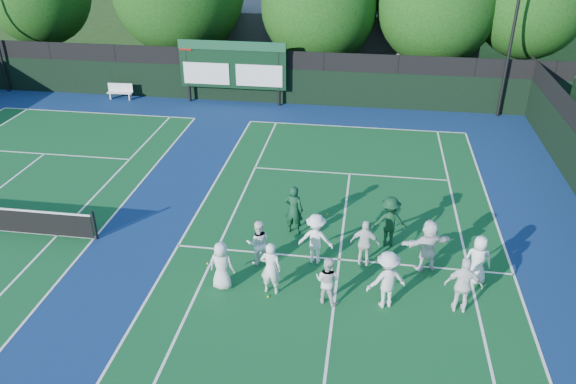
# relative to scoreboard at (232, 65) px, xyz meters

# --- Properties ---
(ground) EXTENTS (120.00, 120.00, 0.00)m
(ground) POSITION_rel_scoreboard_xyz_m (7.01, -15.59, -2.19)
(ground) COLOR #1C380F
(ground) RESTS_ON ground
(court_apron) EXTENTS (34.00, 32.00, 0.01)m
(court_apron) POSITION_rel_scoreboard_xyz_m (1.01, -14.59, -2.19)
(court_apron) COLOR navy
(court_apron) RESTS_ON ground
(near_court) EXTENTS (11.05, 23.85, 0.01)m
(near_court) POSITION_rel_scoreboard_xyz_m (7.01, -14.59, -2.18)
(near_court) COLOR #105023
(near_court) RESTS_ON ground
(back_fence) EXTENTS (34.00, 0.08, 3.00)m
(back_fence) POSITION_rel_scoreboard_xyz_m (1.01, 0.41, -0.83)
(back_fence) COLOR black
(back_fence) RESTS_ON ground
(scoreboard) EXTENTS (6.00, 0.21, 3.55)m
(scoreboard) POSITION_rel_scoreboard_xyz_m (0.00, 0.00, 0.00)
(scoreboard) COLOR black
(scoreboard) RESTS_ON ground
(clubhouse) EXTENTS (18.00, 6.00, 4.00)m
(clubhouse) POSITION_rel_scoreboard_xyz_m (5.01, 8.41, -0.19)
(clubhouse) COLOR #525256
(clubhouse) RESTS_ON ground
(bench) EXTENTS (1.46, 0.46, 0.92)m
(bench) POSITION_rel_scoreboard_xyz_m (-6.68, -0.22, -1.70)
(bench) COLOR white
(bench) RESTS_ON ground
(tree_c) EXTENTS (6.76, 6.76, 8.17)m
(tree_c) POSITION_rel_scoreboard_xyz_m (4.51, 3.99, 2.42)
(tree_c) COLOR black
(tree_c) RESTS_ON ground
(tree_d) EXTENTS (6.81, 6.81, 8.46)m
(tree_d) POSITION_rel_scoreboard_xyz_m (11.23, 3.99, 2.69)
(tree_d) COLOR black
(tree_d) RESTS_ON ground
(tree_e) EXTENTS (6.01, 6.01, 8.22)m
(tree_e) POSITION_rel_scoreboard_xyz_m (16.25, 3.99, 2.86)
(tree_e) COLOR black
(tree_e) RESTS_ON ground
(tennis_ball_0) EXTENTS (0.07, 0.07, 0.07)m
(tennis_ball_0) POSITION_rel_scoreboard_xyz_m (5.05, -16.85, -2.16)
(tennis_ball_0) COLOR #B1D318
(tennis_ball_0) RESTS_ON ground
(tennis_ball_3) EXTENTS (0.07, 0.07, 0.07)m
(tennis_ball_3) POSITION_rel_scoreboard_xyz_m (2.82, -15.48, -2.16)
(tennis_ball_3) COLOR #B1D318
(tennis_ball_3) RESTS_ON ground
(tennis_ball_4) EXTENTS (0.07, 0.07, 0.07)m
(tennis_ball_4) POSITION_rel_scoreboard_xyz_m (6.38, -11.76, -2.16)
(tennis_ball_4) COLOR #B1D318
(tennis_ball_4) RESTS_ON ground
(tennis_ball_5) EXTENTS (0.07, 0.07, 0.07)m
(tennis_ball_5) POSITION_rel_scoreboard_xyz_m (8.48, -16.21, -2.16)
(tennis_ball_5) COLOR #B1D318
(tennis_ball_5) RESTS_ON ground
(player_front_0) EXTENTS (0.81, 0.57, 1.57)m
(player_front_0) POSITION_rel_scoreboard_xyz_m (3.60, -16.54, -1.40)
(player_front_0) COLOR white
(player_front_0) RESTS_ON ground
(player_front_1) EXTENTS (0.66, 0.47, 1.73)m
(player_front_1) POSITION_rel_scoreboard_xyz_m (5.10, -16.56, -1.32)
(player_front_1) COLOR white
(player_front_1) RESTS_ON ground
(player_front_2) EXTENTS (0.89, 0.79, 1.52)m
(player_front_2) POSITION_rel_scoreboard_xyz_m (6.79, -16.75, -1.43)
(player_front_2) COLOR silver
(player_front_2) RESTS_ON ground
(player_front_3) EXTENTS (1.34, 1.06, 1.81)m
(player_front_3) POSITION_rel_scoreboard_xyz_m (8.47, -16.67, -1.28)
(player_front_3) COLOR silver
(player_front_3) RESTS_ON ground
(player_front_4) EXTENTS (1.06, 0.47, 1.78)m
(player_front_4) POSITION_rel_scoreboard_xyz_m (10.59, -16.59, -1.30)
(player_front_4) COLOR white
(player_front_4) RESTS_ON ground
(player_back_0) EXTENTS (0.89, 0.77, 1.56)m
(player_back_0) POSITION_rel_scoreboard_xyz_m (4.44, -15.15, -1.41)
(player_back_0) COLOR white
(player_back_0) RESTS_ON ground
(player_back_1) EXTENTS (1.17, 0.72, 1.74)m
(player_back_1) POSITION_rel_scoreboard_xyz_m (6.24, -14.79, -1.32)
(player_back_1) COLOR white
(player_back_1) RESTS_ON ground
(player_back_2) EXTENTS (0.98, 0.52, 1.60)m
(player_back_2) POSITION_rel_scoreboard_xyz_m (7.81, -14.71, -1.39)
(player_back_2) COLOR white
(player_back_2) RESTS_ON ground
(player_back_3) EXTENTS (1.72, 1.07, 1.77)m
(player_back_3) POSITION_rel_scoreboard_xyz_m (9.75, -14.68, -1.30)
(player_back_3) COLOR white
(player_back_3) RESTS_ON ground
(player_back_4) EXTENTS (0.85, 0.61, 1.63)m
(player_back_4) POSITION_rel_scoreboard_xyz_m (11.21, -15.14, -1.38)
(player_back_4) COLOR white
(player_back_4) RESTS_ON ground
(coach_left) EXTENTS (0.72, 0.53, 1.83)m
(coach_left) POSITION_rel_scoreboard_xyz_m (5.30, -13.14, -1.28)
(coach_left) COLOR #0F3922
(coach_left) RESTS_ON ground
(coach_right) EXTENTS (1.24, 0.80, 1.81)m
(coach_right) POSITION_rel_scoreboard_xyz_m (8.57, -13.43, -1.29)
(coach_right) COLOR #0F371E
(coach_right) RESTS_ON ground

